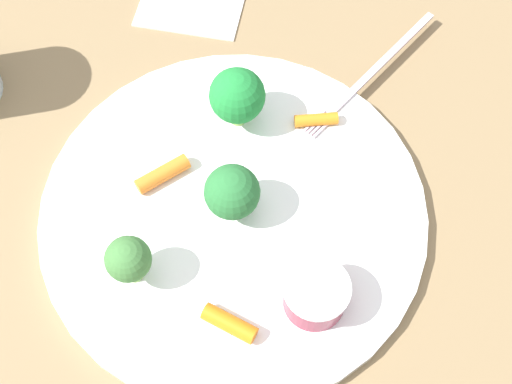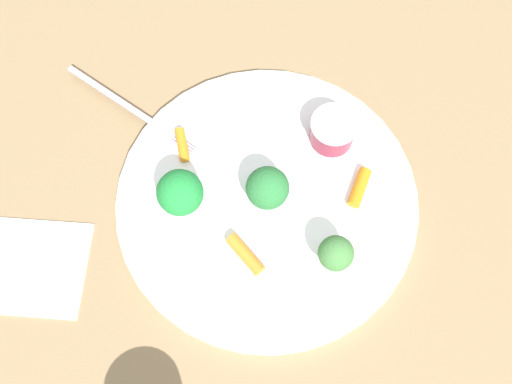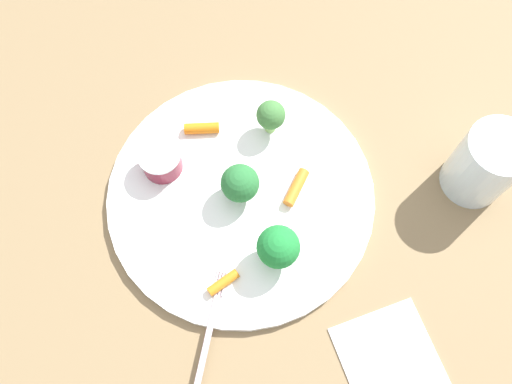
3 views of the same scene
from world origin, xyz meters
The scene contains 11 objects.
ground_plane centered at (0.00, 0.00, 0.00)m, with size 2.40×2.40×0.00m, color olive.
plate centered at (0.00, 0.00, 0.01)m, with size 0.32×0.32×0.01m, color white.
sauce_cup centered at (0.04, 0.09, 0.03)m, with size 0.05×0.05×0.03m.
broccoli_floret_0 centered at (0.08, -0.04, 0.04)m, with size 0.04×0.04×0.05m.
broccoli_floret_1 centered at (0.00, 0.00, 0.04)m, with size 0.04×0.04×0.05m.
broccoli_floret_2 centered at (-0.08, -0.04, 0.05)m, with size 0.05×0.05×0.06m.
carrot_stick_0 centered at (0.09, 0.04, 0.02)m, with size 0.01×0.01×0.04m, color orange.
carrot_stick_1 centered at (0.00, -0.07, 0.02)m, with size 0.01×0.01×0.05m, color orange.
carrot_stick_2 centered at (-0.11, 0.03, 0.02)m, with size 0.01×0.01×0.04m, color orange.
fork centered at (-0.18, 0.05, 0.01)m, with size 0.18×0.06×0.00m.
napkin centered at (-0.22, -0.15, 0.00)m, with size 0.15×0.10×0.00m, color white.
Camera 2 is at (0.07, -0.22, 0.61)m, focal length 42.27 mm.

